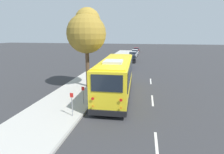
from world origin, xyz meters
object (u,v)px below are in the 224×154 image
Objects in this scene: parked_sedan_white at (135,52)px; parked_sedan_maroon at (136,50)px; parked_sedan_black at (131,58)px; sign_post_near at (72,104)px; shuttle_bus at (116,76)px; street_tree at (87,31)px; parked_sedan_silver at (133,55)px; sign_post_far at (83,95)px; fire_hydrant at (109,73)px; parked_sedan_blue at (126,64)px.

parked_sedan_white is 0.93× the size of parked_sedan_maroon.
sign_post_near reaches higher than parked_sedan_black.
shuttle_bus is 5.20m from street_tree.
sign_post_near is at bearing 176.59° from parked_sedan_white.
parked_sedan_black is at bearing -4.06° from sign_post_near.
shuttle_bus is 1.24× the size of street_tree.
parked_sedan_maroon is at bearing -2.20° from sign_post_near.
parked_sedan_white is 6.24m from parked_sedan_maroon.
sign_post_far is at bearing -178.98° from parked_sedan_silver.
shuttle_bus is at bearing -162.65° from fire_hydrant.
sign_post_far reaches higher than parked_sedan_blue.
street_tree is 8.03m from sign_post_near.
parked_sedan_silver is at bearing -178.37° from parked_sedan_maroon.
fire_hydrant is (-13.32, 1.61, -0.05)m from parked_sedan_black.
shuttle_bus is 2.00× the size of parked_sedan_black.
parked_sedan_blue reaches higher than parked_sedan_white.
parked_sedan_black is 12.21m from parked_sedan_white.
sign_post_far is (-2.63, 2.00, -0.94)m from shuttle_bus.
parked_sedan_blue is at bearing -12.46° from fire_hydrant.
sign_post_far is (-34.25, 1.69, 0.24)m from parked_sedan_white.
sign_post_far reaches higher than parked_sedan_maroon.
parked_sedan_maroon is at bearing -1.51° from parked_sedan_blue.
parked_sedan_maroon is at bearing 3.95° from parked_sedan_silver.
parked_sedan_black is 1.10× the size of parked_sedan_white.
parked_sedan_maroon is 42.53m from sign_post_near.
sign_post_far is (-40.49, 1.64, 0.24)m from parked_sedan_maroon.
parked_sedan_silver is 28.85m from sign_post_far.
parked_sedan_blue reaches higher than parked_sedan_silver.
shuttle_bus reaches higher than parked_sedan_maroon.
parked_sedan_blue is 3.00× the size of sign_post_near.
parked_sedan_white is 5.21× the size of fire_hydrant.
sign_post_far is 8.73m from fire_hydrant.
shuttle_bus is 5.12m from sign_post_near.
shuttle_bus is at bearing 177.53° from parked_sedan_black.
sign_post_far is (-4.52, -1.10, -4.65)m from street_tree.
street_tree reaches higher than parked_sedan_maroon.
fire_hydrant is (10.73, -0.10, -0.38)m from sign_post_near.
parked_sedan_white is at bearing -3.57° from fire_hydrant.
parked_sedan_black is 3.05× the size of sign_post_near.
sign_post_near reaches higher than parked_sedan_silver.
shuttle_bus is at bearing 179.83° from parked_sedan_white.
fire_hydrant is at bearing -16.02° from street_tree.
parked_sedan_blue reaches higher than fire_hydrant.
shuttle_bus is 6.09× the size of sign_post_near.
sign_post_far is at bearing 0.00° from sign_post_near.
fire_hydrant is at bearing 179.09° from parked_sedan_maroon.
street_tree reaches higher than sign_post_far.
parked_sedan_black is 1.04× the size of parked_sedan_silver.
shuttle_bus is at bearing -178.97° from parked_sedan_blue.
sign_post_near is at bearing 179.66° from parked_sedan_maroon.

